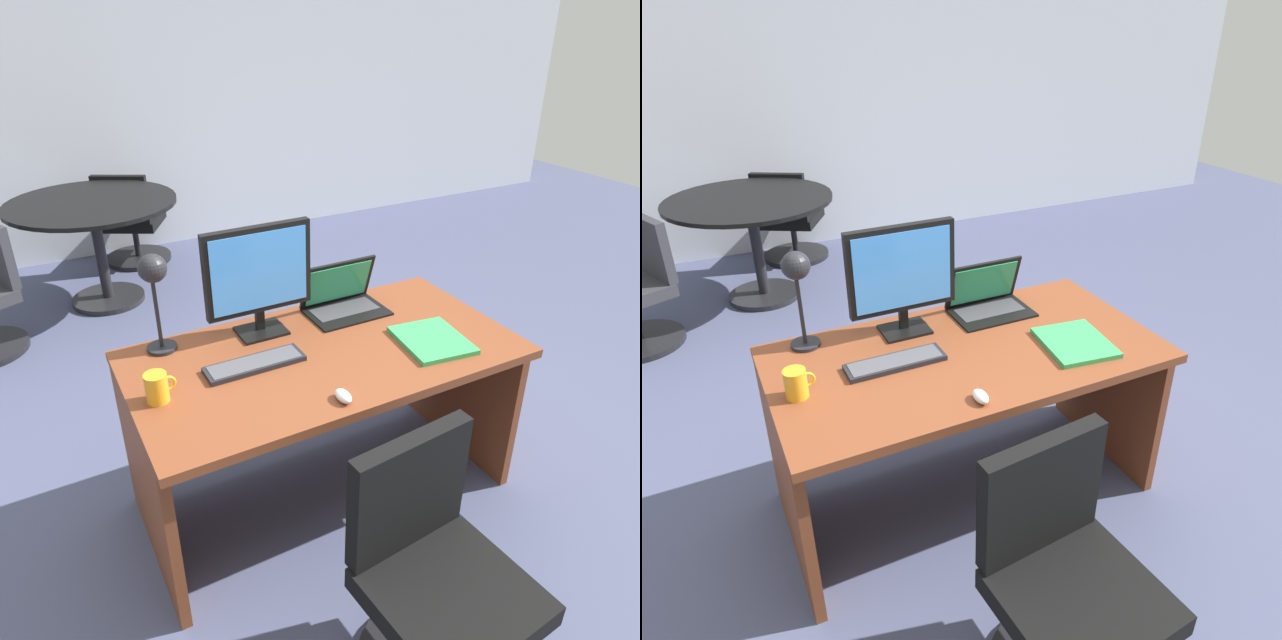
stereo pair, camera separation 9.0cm
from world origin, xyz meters
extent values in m
plane|color=#474C6B|center=(0.00, 1.50, 0.00)|extent=(12.00, 12.00, 0.00)
cube|color=silver|center=(0.00, 3.62, 1.40)|extent=(10.00, 0.10, 2.80)
cube|color=brown|center=(0.00, 0.00, 0.74)|extent=(1.56, 0.83, 0.04)
cube|color=brown|center=(-0.76, 0.00, 0.36)|extent=(0.04, 0.73, 0.72)
cube|color=brown|center=(0.76, 0.00, 0.36)|extent=(0.04, 0.73, 0.72)
cube|color=brown|center=(0.00, 0.31, 0.40)|extent=(1.37, 0.02, 0.50)
cube|color=black|center=(-0.16, 0.26, 0.76)|extent=(0.20, 0.16, 0.01)
cube|color=black|center=(-0.16, 0.27, 0.82)|extent=(0.04, 0.02, 0.09)
cube|color=black|center=(-0.16, 0.26, 1.05)|extent=(0.46, 0.04, 0.36)
cube|color=#3F8CEA|center=(-0.16, 0.24, 1.05)|extent=(0.41, 0.00, 0.32)
cube|color=black|center=(0.25, 0.24, 0.76)|extent=(0.35, 0.24, 0.01)
cube|color=#38383D|center=(0.25, 0.26, 0.77)|extent=(0.30, 0.13, 0.00)
cube|color=black|center=(0.25, 0.33, 0.88)|extent=(0.35, 0.08, 0.22)
cube|color=#2D9966|center=(0.25, 0.32, 0.88)|extent=(0.31, 0.06, 0.18)
cube|color=black|center=(-0.29, 0.03, 0.77)|extent=(0.39, 0.12, 0.02)
cube|color=#47474C|center=(-0.29, 0.03, 0.78)|extent=(0.36, 0.10, 0.00)
ellipsoid|color=silver|center=(-0.11, -0.33, 0.78)|extent=(0.05, 0.09, 0.04)
cylinder|color=black|center=(-0.57, 0.32, 0.77)|extent=(0.12, 0.12, 0.01)
cylinder|color=black|center=(-0.57, 0.32, 0.93)|extent=(0.02, 0.02, 0.31)
sphere|color=black|center=(-0.57, 0.29, 1.12)|extent=(0.11, 0.11, 0.11)
cube|color=green|center=(0.42, -0.15, 0.77)|extent=(0.30, 0.34, 0.02)
cylinder|color=orange|center=(-0.68, -0.02, 0.81)|extent=(0.08, 0.08, 0.11)
torus|color=orange|center=(-0.64, -0.02, 0.82)|extent=(0.06, 0.01, 0.06)
cylinder|color=black|center=(-0.07, -0.93, 0.20)|extent=(0.05, 0.05, 0.32)
cube|color=black|center=(-0.07, -0.93, 0.40)|extent=(0.50, 0.50, 0.08)
cube|color=black|center=(-0.09, -0.71, 0.65)|extent=(0.44, 0.10, 0.42)
cylinder|color=black|center=(-0.48, 2.54, 0.02)|extent=(0.53, 0.53, 0.04)
cylinder|color=black|center=(-0.48, 2.54, 0.40)|extent=(0.08, 0.08, 0.71)
cylinder|color=black|center=(-0.48, 2.54, 0.77)|extent=(1.18, 1.18, 0.03)
cylinder|color=black|center=(-0.08, 3.27, 0.02)|extent=(0.56, 0.56, 0.04)
cylinder|color=black|center=(-0.08, 3.27, 0.18)|extent=(0.05, 0.05, 0.28)
cube|color=black|center=(-0.08, 3.27, 0.36)|extent=(0.62, 0.62, 0.08)
cube|color=black|center=(-0.19, 3.08, 0.61)|extent=(0.41, 0.26, 0.40)
camera|label=1|loc=(-0.98, -1.77, 1.97)|focal=32.93mm
camera|label=2|loc=(-0.90, -1.81, 1.97)|focal=32.93mm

